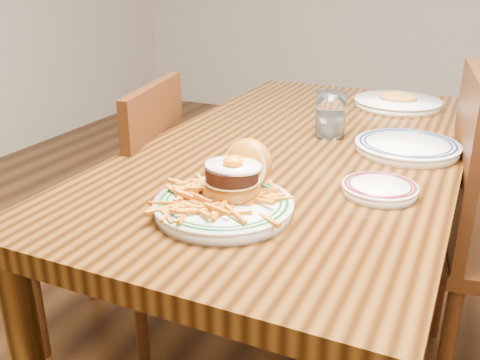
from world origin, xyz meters
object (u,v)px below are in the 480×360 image
at_px(chair_left, 125,211).
at_px(side_plate, 380,188).
at_px(table, 303,173).
at_px(main_plate, 228,194).

bearing_deg(chair_left, side_plate, -22.32).
bearing_deg(table, main_plate, -90.24).
distance_m(table, main_plate, 0.50).
xyz_separation_m(table, side_plate, (0.27, -0.27, 0.10)).
distance_m(chair_left, main_plate, 0.73).
height_order(chair_left, side_plate, chair_left).
xyz_separation_m(table, main_plate, (-0.00, -0.49, 0.13)).
relative_size(table, main_plate, 5.38).
xyz_separation_m(table, chair_left, (-0.56, -0.12, -0.18)).
xyz_separation_m(chair_left, main_plate, (0.55, -0.37, 0.31)).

